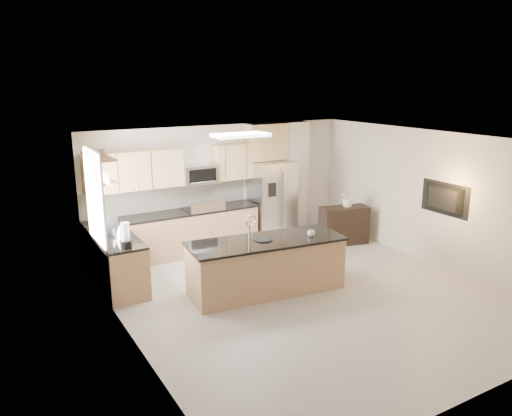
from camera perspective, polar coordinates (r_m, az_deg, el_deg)
floor at (r=8.61m, az=5.93°, el=-9.80°), size 6.50×6.50×0.00m
ceiling at (r=7.91m, az=6.42°, el=7.65°), size 6.00×6.50×0.02m
wall_back at (r=10.87m, az=-4.02°, el=2.62°), size 6.00×0.02×2.60m
wall_front at (r=6.02m, az=24.98°, el=-8.69°), size 6.00×0.02×2.60m
wall_left at (r=6.89m, az=-14.47°, el=-4.87°), size 0.02×6.50×2.60m
wall_right at (r=10.19m, az=19.90°, el=0.97°), size 0.02×6.50×2.60m
back_counter at (r=10.32m, az=-9.26°, el=-2.93°), size 3.55×0.66×1.44m
left_counter at (r=8.94m, az=-15.45°, el=-6.15°), size 0.66×1.50×0.92m
range at (r=10.54m, az=-6.07°, el=-2.45°), size 0.76×0.64×1.14m
upper_cabinets at (r=10.12m, az=-10.30°, el=4.56°), size 3.50×0.33×0.75m
microwave at (r=10.37m, az=-6.53°, el=3.85°), size 0.76×0.40×0.40m
refrigerator at (r=11.14m, az=1.76°, el=0.78°), size 0.92×0.78×1.78m
partition_column at (r=11.65m, az=4.37°, el=3.41°), size 0.60×0.30×2.60m
window at (r=8.54m, az=-17.93°, el=1.05°), size 0.04×1.15×1.65m
shelf_lower at (r=8.60m, az=-17.41°, el=3.24°), size 0.30×1.20×0.04m
shelf_upper at (r=8.54m, az=-17.60°, el=5.67°), size 0.30×1.20×0.04m
ceiling_fixture at (r=9.04m, az=-1.77°, el=8.33°), size 1.00×0.50×0.06m
island at (r=8.54m, az=1.16°, el=-6.57°), size 2.75×1.25×1.34m
credenza at (r=11.14m, az=10.00°, el=-1.96°), size 1.11×0.66×0.83m
cup at (r=8.61m, az=6.30°, el=-2.92°), size 0.15×0.15×0.10m
platter at (r=8.38m, az=0.82°, el=-3.59°), size 0.35×0.35×0.02m
blender at (r=8.19m, az=-14.67°, el=-3.23°), size 0.18×0.18×0.42m
kettle at (r=8.72m, az=-15.31°, el=-2.64°), size 0.21×0.21×0.26m
coffee_maker at (r=8.88m, az=-16.11°, el=-2.00°), size 0.24×0.27×0.37m
bowl at (r=8.60m, az=-17.74°, el=6.16°), size 0.50×0.50×0.10m
flower_vase at (r=11.01m, az=10.54°, el=1.77°), size 0.73×0.69×0.63m
television at (r=9.98m, az=20.47°, el=0.95°), size 0.14×1.08×0.62m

